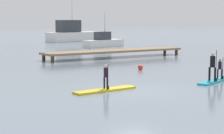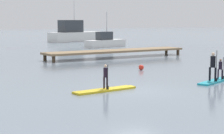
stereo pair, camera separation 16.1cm
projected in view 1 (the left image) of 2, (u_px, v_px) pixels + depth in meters
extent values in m
plane|color=slate|center=(135.00, 91.00, 20.22)|extent=(240.00, 240.00, 0.00)
cube|color=gold|center=(104.00, 90.00, 20.06)|extent=(3.32, 0.88, 0.10)
cube|color=gold|center=(131.00, 87.00, 21.07)|extent=(0.27, 0.47, 0.09)
cylinder|color=black|center=(104.00, 83.00, 20.17)|extent=(0.09, 0.09, 0.57)
cylinder|color=black|center=(107.00, 83.00, 19.97)|extent=(0.09, 0.09, 0.57)
cylinder|color=black|center=(106.00, 73.00, 20.01)|extent=(0.23, 0.23, 0.47)
sphere|color=beige|center=(106.00, 66.00, 19.97)|extent=(0.14, 0.14, 0.14)
cylinder|color=black|center=(108.00, 77.00, 19.89)|extent=(0.03, 0.03, 1.20)
cube|color=black|center=(108.00, 88.00, 19.95)|extent=(0.04, 0.14, 0.18)
cube|color=#1E9EB2|center=(214.00, 81.00, 22.91)|extent=(3.00, 1.59, 0.10)
cube|color=#1E9EB2|center=(224.00, 78.00, 24.13)|extent=(0.37, 0.48, 0.09)
cylinder|color=black|center=(209.00, 74.00, 22.78)|extent=(0.11, 0.11, 0.75)
cylinder|color=black|center=(215.00, 74.00, 22.59)|extent=(0.11, 0.11, 0.75)
cylinder|color=black|center=(213.00, 62.00, 22.61)|extent=(0.36, 0.36, 0.62)
sphere|color=beige|center=(213.00, 54.00, 22.56)|extent=(0.18, 0.18, 0.18)
cylinder|color=black|center=(216.00, 66.00, 22.51)|extent=(0.03, 0.03, 1.70)
cube|color=black|center=(216.00, 80.00, 22.59)|extent=(0.08, 0.14, 0.18)
cylinder|color=black|center=(218.00, 74.00, 23.59)|extent=(0.08, 0.08, 0.54)
cylinder|color=black|center=(222.00, 74.00, 23.45)|extent=(0.08, 0.08, 0.54)
cylinder|color=black|center=(220.00, 65.00, 23.47)|extent=(0.26, 0.26, 0.45)
sphere|color=#8C664C|center=(220.00, 60.00, 23.43)|extent=(0.13, 0.13, 0.13)
cylinder|color=black|center=(223.00, 68.00, 23.38)|extent=(0.03, 0.03, 1.23)
cube|color=black|center=(222.00, 77.00, 23.44)|extent=(0.08, 0.14, 0.18)
cube|color=silver|center=(104.00, 43.00, 51.97)|extent=(5.97, 2.78, 0.91)
cube|color=#33383D|center=(103.00, 36.00, 51.71)|extent=(2.24, 1.47, 1.02)
cylinder|color=silver|center=(105.00, 22.00, 51.81)|extent=(0.12, 0.12, 2.44)
cube|color=silver|center=(74.00, 37.00, 65.07)|extent=(9.38, 4.40, 1.48)
cube|color=#33383D|center=(69.00, 26.00, 64.16)|extent=(3.88, 2.57, 1.88)
cylinder|color=silver|center=(72.00, 9.00, 64.35)|extent=(0.12, 0.12, 3.29)
cube|color=#846B4C|center=(115.00, 51.00, 37.60)|extent=(13.87, 2.35, 0.18)
cylinder|color=#473828|center=(53.00, 58.00, 33.31)|extent=(0.28, 0.28, 0.70)
cylinder|color=#473828|center=(44.00, 57.00, 34.76)|extent=(0.28, 0.28, 0.70)
cylinder|color=#473828|center=(176.00, 51.00, 40.50)|extent=(0.28, 0.28, 0.70)
cylinder|color=#473828|center=(165.00, 50.00, 41.96)|extent=(0.28, 0.28, 0.70)
sphere|color=red|center=(140.00, 67.00, 28.43)|extent=(0.36, 0.36, 0.36)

